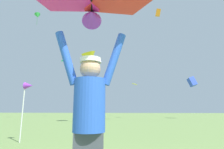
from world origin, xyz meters
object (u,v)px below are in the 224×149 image
at_px(held_stunt_kite, 92,4).
at_px(distant_kite_orange_low_left, 158,13).
at_px(distant_kite_yellow_mid_right, 90,58).
at_px(distant_kite_teal_high_left, 64,60).
at_px(distant_kite_yellow_low_right, 135,84).
at_px(marker_flag, 28,90).
at_px(kite_flyer_person, 89,120).
at_px(distant_kite_green_far_center, 38,16).
at_px(distant_kite_blue_overhead_distant, 192,82).

height_order(held_stunt_kite, distant_kite_orange_low_left, distant_kite_orange_low_left).
bearing_deg(distant_kite_yellow_mid_right, distant_kite_teal_high_left, 120.40).
height_order(distant_kite_yellow_low_right, distant_kite_yellow_mid_right, distant_kite_yellow_mid_right).
distance_m(distant_kite_orange_low_left, marker_flag, 14.76).
bearing_deg(kite_flyer_person, distant_kite_green_far_center, 122.27).
distance_m(distant_kite_green_far_center, distant_kite_orange_low_left, 14.16).
relative_size(distant_kite_green_far_center, distant_kite_blue_overhead_distant, 1.17).
bearing_deg(held_stunt_kite, distant_kite_teal_high_left, 112.29).
distance_m(kite_flyer_person, distant_kite_green_far_center, 22.83).
distance_m(held_stunt_kite, distant_kite_green_far_center, 22.26).
height_order(distant_kite_green_far_center, distant_kite_orange_low_left, distant_kite_green_far_center).
height_order(distant_kite_orange_low_left, distant_kite_teal_high_left, distant_kite_orange_low_left).
bearing_deg(distant_kite_teal_high_left, marker_flag, -71.23).
bearing_deg(distant_kite_green_far_center, held_stunt_kite, -57.79).
height_order(distant_kite_blue_overhead_distant, marker_flag, distant_kite_blue_overhead_distant).
relative_size(held_stunt_kite, distant_kite_green_far_center, 1.05).
height_order(distant_kite_green_far_center, distant_kite_yellow_mid_right, distant_kite_green_far_center).
bearing_deg(marker_flag, kite_flyer_person, -51.45).
bearing_deg(distant_kite_green_far_center, marker_flag, -59.80).
relative_size(distant_kite_orange_low_left, distant_kite_yellow_mid_right, 0.26).
height_order(held_stunt_kite, distant_kite_green_far_center, distant_kite_green_far_center).
bearing_deg(distant_kite_yellow_mid_right, kite_flyer_person, -76.36).
bearing_deg(distant_kite_orange_low_left, kite_flyer_person, -102.59).
relative_size(distant_kite_orange_low_left, distant_kite_blue_overhead_distant, 0.59).
relative_size(held_stunt_kite, distant_kite_teal_high_left, 1.63).
height_order(kite_flyer_person, distant_kite_orange_low_left, distant_kite_orange_low_left).
xyz_separation_m(distant_kite_yellow_mid_right, marker_flag, (0.02, -8.94, -3.73)).
relative_size(kite_flyer_person, distant_kite_yellow_mid_right, 0.64).
bearing_deg(distant_kite_yellow_mid_right, distant_kite_yellow_low_right, 65.05).
distance_m(kite_flyer_person, distant_kite_yellow_mid_right, 13.93).
bearing_deg(kite_flyer_person, distant_kite_teal_high_left, 112.32).
bearing_deg(kite_flyer_person, distant_kite_yellow_low_right, 87.53).
distance_m(distant_kite_green_far_center, distant_kite_yellow_mid_right, 10.83).
bearing_deg(distant_kite_green_far_center, kite_flyer_person, -57.73).
xyz_separation_m(kite_flyer_person, distant_kite_teal_high_left, (-10.27, 25.03, 7.95)).
bearing_deg(distant_kite_yellow_low_right, distant_kite_green_far_center, -157.92).
xyz_separation_m(held_stunt_kite, distant_kite_yellow_mid_right, (-3.12, 12.87, 3.20)).
distance_m(kite_flyer_person, distant_kite_yellow_low_right, 21.77).
height_order(distant_kite_green_far_center, distant_kite_yellow_low_right, distant_kite_green_far_center).
bearing_deg(kite_flyer_person, distant_kite_orange_low_left, 77.41).
distance_m(held_stunt_kite, distant_kite_orange_low_left, 16.64).
distance_m(distant_kite_orange_low_left, distant_kite_blue_overhead_distant, 9.77).
height_order(kite_flyer_person, held_stunt_kite, held_stunt_kite).
bearing_deg(distant_kite_blue_overhead_distant, distant_kite_teal_high_left, 165.98).
bearing_deg(distant_kite_yellow_mid_right, held_stunt_kite, -76.38).
relative_size(distant_kite_blue_overhead_distant, distant_kite_yellow_mid_right, 0.44).
bearing_deg(distant_kite_yellow_low_right, distant_kite_blue_overhead_distant, -8.02).
bearing_deg(distant_kite_green_far_center, distant_kite_teal_high_left, 87.67).
xyz_separation_m(distant_kite_teal_high_left, marker_flag, (7.19, -21.15, -7.16)).
bearing_deg(distant_kite_teal_high_left, distant_kite_blue_overhead_distant, -14.02).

